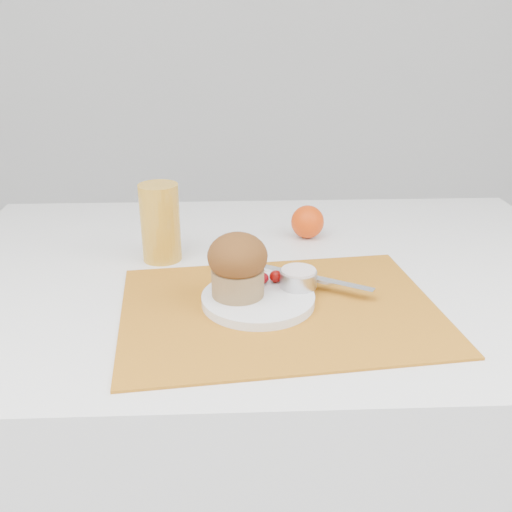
{
  "coord_description": "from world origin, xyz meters",
  "views": [
    {
      "loc": [
        -0.06,
        -0.88,
        1.17
      ],
      "look_at": [
        -0.02,
        -0.01,
        0.8
      ],
      "focal_mm": 40.0,
      "sensor_mm": 36.0,
      "label": 1
    }
  ],
  "objects_px": {
    "table": "(266,435)",
    "juice_glass": "(160,223)",
    "orange": "(307,222)",
    "muffin": "(238,264)",
    "plate": "(258,299)"
  },
  "relations": [
    {
      "from": "table",
      "to": "juice_glass",
      "type": "relative_size",
      "value": 8.4
    },
    {
      "from": "plate",
      "to": "muffin",
      "type": "xyz_separation_m",
      "value": [
        -0.03,
        0.0,
        0.06
      ]
    },
    {
      "from": "table",
      "to": "plate",
      "type": "height_order",
      "value": "plate"
    },
    {
      "from": "plate",
      "to": "juice_glass",
      "type": "xyz_separation_m",
      "value": [
        -0.17,
        0.19,
        0.06
      ]
    },
    {
      "from": "muffin",
      "to": "table",
      "type": "bearing_deg",
      "value": 68.11
    },
    {
      "from": "table",
      "to": "plate",
      "type": "relative_size",
      "value": 6.81
    },
    {
      "from": "plate",
      "to": "orange",
      "type": "bearing_deg",
      "value": 68.79
    },
    {
      "from": "table",
      "to": "orange",
      "type": "height_order",
      "value": "orange"
    },
    {
      "from": "table",
      "to": "muffin",
      "type": "height_order",
      "value": "muffin"
    },
    {
      "from": "orange",
      "to": "muffin",
      "type": "bearing_deg",
      "value": -116.66
    },
    {
      "from": "juice_glass",
      "to": "muffin",
      "type": "distance_m",
      "value": 0.23
    },
    {
      "from": "table",
      "to": "juice_glass",
      "type": "distance_m",
      "value": 0.49
    },
    {
      "from": "orange",
      "to": "juice_glass",
      "type": "bearing_deg",
      "value": -160.52
    },
    {
      "from": "table",
      "to": "muffin",
      "type": "distance_m",
      "value": 0.47
    },
    {
      "from": "juice_glass",
      "to": "muffin",
      "type": "bearing_deg",
      "value": -53.7
    }
  ]
}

